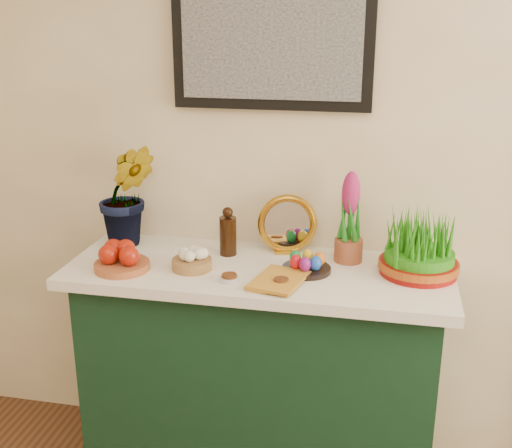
{
  "coord_description": "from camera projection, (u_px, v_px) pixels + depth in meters",
  "views": [
    {
      "loc": [
        0.13,
        -0.13,
        1.78
      ],
      "look_at": [
        -0.3,
        1.95,
        1.07
      ],
      "focal_mm": 45.0,
      "sensor_mm": 36.0,
      "label": 1
    }
  ],
  "objects": [
    {
      "name": "mirror",
      "position": [
        287.0,
        225.0,
        2.46
      ],
      "size": [
        0.23,
        0.09,
        0.23
      ],
      "color": "#C28921",
      "rests_on": "tablecloth"
    },
    {
      "name": "wheatgrass_sabzeh",
      "position": [
        420.0,
        247.0,
        2.25
      ],
      "size": [
        0.28,
        0.28,
        0.23
      ],
      "color": "maroon",
      "rests_on": "tablecloth"
    },
    {
      "name": "garlic_basket",
      "position": [
        192.0,
        260.0,
        2.32
      ],
      "size": [
        0.19,
        0.19,
        0.08
      ],
      "color": "#AC7F45",
      "rests_on": "tablecloth"
    },
    {
      "name": "room",
      "position": [
        198.0,
        209.0,
        0.27
      ],
      "size": [
        4.5,
        4.54,
        2.72
      ],
      "color": "brown",
      "rests_on": "ground"
    },
    {
      "name": "sideboard",
      "position": [
        259.0,
        377.0,
        2.5
      ],
      "size": [
        1.3,
        0.45,
        0.85
      ],
      "primitive_type": "cube",
      "color": "#11311B",
      "rests_on": "ground"
    },
    {
      "name": "egg_plate",
      "position": [
        306.0,
        265.0,
        2.29
      ],
      "size": [
        0.2,
        0.2,
        0.07
      ],
      "color": "black",
      "rests_on": "tablecloth"
    },
    {
      "name": "hyacinth_green",
      "position": [
        126.0,
        179.0,
        2.49
      ],
      "size": [
        0.34,
        0.32,
        0.54
      ],
      "primitive_type": "imported",
      "rotation": [
        0.0,
        0.0,
        0.4
      ],
      "color": "#1F7C1E",
      "rests_on": "tablecloth"
    },
    {
      "name": "hyacinth_pink",
      "position": [
        350.0,
        222.0,
        2.35
      ],
      "size": [
        0.11,
        0.11,
        0.34
      ],
      "color": "#9B4B30",
      "rests_on": "tablecloth"
    },
    {
      "name": "spice_dish_right",
      "position": [
        281.0,
        283.0,
        2.18
      ],
      "size": [
        0.06,
        0.06,
        0.03
      ],
      "color": "silver",
      "rests_on": "tablecloth"
    },
    {
      "name": "book",
      "position": [
        257.0,
        276.0,
        2.23
      ],
      "size": [
        0.19,
        0.24,
        0.03
      ],
      "primitive_type": "imported",
      "rotation": [
        0.0,
        0.0,
        -0.24
      ],
      "color": "gold",
      "rests_on": "tablecloth"
    },
    {
      "name": "apple_bowl",
      "position": [
        122.0,
        259.0,
        2.31
      ],
      "size": [
        0.21,
        0.21,
        0.1
      ],
      "color": "#A7552E",
      "rests_on": "tablecloth"
    },
    {
      "name": "vinegar_cruet",
      "position": [
        228.0,
        234.0,
        2.44
      ],
      "size": [
        0.07,
        0.07,
        0.19
      ],
      "color": "black",
      "rests_on": "tablecloth"
    },
    {
      "name": "spice_dish_left",
      "position": [
        229.0,
        278.0,
        2.21
      ],
      "size": [
        0.07,
        0.07,
        0.03
      ],
      "color": "silver",
      "rests_on": "tablecloth"
    },
    {
      "name": "tablecloth",
      "position": [
        259.0,
        271.0,
        2.36
      ],
      "size": [
        1.4,
        0.55,
        0.04
      ],
      "primitive_type": "cube",
      "color": "white",
      "rests_on": "sideboard"
    }
  ]
}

